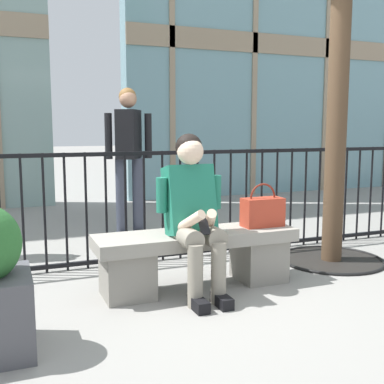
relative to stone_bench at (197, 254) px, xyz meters
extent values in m
plane|color=gray|center=(0.00, 0.00, -0.27)|extent=(60.00, 60.00, 0.00)
cube|color=gray|center=(0.00, 0.00, 0.13)|extent=(1.60, 0.44, 0.10)
cube|color=gray|center=(-0.56, 0.00, -0.10)|extent=(0.36, 0.37, 0.35)
cube|color=gray|center=(0.56, 0.00, -0.10)|extent=(0.36, 0.37, 0.35)
cylinder|color=gray|center=(-0.17, -0.18, 0.20)|extent=(0.15, 0.40, 0.15)
cylinder|color=gray|center=(-0.17, -0.38, -0.05)|extent=(0.11, 0.11, 0.45)
cube|color=black|center=(-0.17, -0.44, -0.23)|extent=(0.09, 0.22, 0.08)
cylinder|color=gray|center=(0.01, -0.18, 0.20)|extent=(0.15, 0.40, 0.15)
cylinder|color=gray|center=(0.01, -0.38, -0.05)|extent=(0.11, 0.11, 0.45)
cube|color=black|center=(0.01, -0.44, -0.23)|extent=(0.09, 0.22, 0.08)
cube|color=#1E7259|center=(-0.08, -0.04, 0.44)|extent=(0.36, 0.30, 0.55)
cylinder|color=#1E7259|center=(-0.30, -0.04, 0.49)|extent=(0.08, 0.08, 0.26)
cylinder|color=beige|center=(-0.16, -0.26, 0.32)|extent=(0.16, 0.28, 0.20)
cylinder|color=#1E7259|center=(0.14, -0.04, 0.49)|extent=(0.08, 0.08, 0.26)
cylinder|color=beige|center=(0.00, -0.26, 0.32)|extent=(0.16, 0.28, 0.20)
cube|color=black|center=(-0.08, -0.32, 0.30)|extent=(0.07, 0.10, 0.13)
sphere|color=beige|center=(-0.08, -0.06, 0.81)|extent=(0.20, 0.20, 0.20)
sphere|color=black|center=(-0.08, -0.03, 0.84)|extent=(0.20, 0.20, 0.20)
cube|color=#B23823|center=(0.58, -0.01, 0.30)|extent=(0.34, 0.17, 0.23)
torus|color=maroon|center=(0.58, -0.01, 0.42)|extent=(0.23, 0.02, 0.23)
cylinder|color=#383D4C|center=(-0.11, 2.04, 0.18)|extent=(0.13, 0.13, 0.90)
cube|color=black|center=(-0.11, 2.00, -0.24)|extent=(0.09, 0.22, 0.06)
cylinder|color=#383D4C|center=(0.09, 2.04, 0.18)|extent=(0.13, 0.13, 0.90)
cube|color=black|center=(0.09, 2.00, -0.24)|extent=(0.09, 0.22, 0.06)
cube|color=black|center=(-0.01, 2.04, 0.91)|extent=(0.38, 0.44, 0.56)
cylinder|color=black|center=(-0.25, 2.04, 0.89)|extent=(0.08, 0.08, 0.52)
cylinder|color=black|center=(0.22, 2.04, 0.89)|extent=(0.08, 0.08, 0.52)
sphere|color=tan|center=(-0.01, 2.04, 1.31)|extent=(0.20, 0.20, 0.20)
sphere|color=olive|center=(-0.01, 2.06, 1.34)|extent=(0.20, 0.20, 0.20)
cylinder|color=black|center=(-1.42, 0.84, 0.25)|extent=(0.02, 0.02, 1.04)
cylinder|color=black|center=(-1.25, 0.84, 0.25)|extent=(0.02, 0.02, 1.04)
cylinder|color=black|center=(-1.07, 0.84, 0.25)|extent=(0.02, 0.02, 1.04)
cylinder|color=black|center=(-0.89, 0.84, 0.25)|extent=(0.02, 0.02, 1.04)
cylinder|color=black|center=(-0.71, 0.84, 0.25)|extent=(0.02, 0.02, 1.04)
cylinder|color=black|center=(-0.53, 0.84, 0.25)|extent=(0.02, 0.02, 1.04)
cylinder|color=black|center=(-0.36, 0.84, 0.25)|extent=(0.02, 0.02, 1.04)
cylinder|color=black|center=(-0.18, 0.84, 0.25)|extent=(0.02, 0.02, 1.04)
cylinder|color=black|center=(0.00, 0.84, 0.25)|extent=(0.02, 0.02, 1.04)
cylinder|color=black|center=(0.18, 0.84, 0.25)|extent=(0.02, 0.02, 1.04)
cylinder|color=black|center=(0.36, 0.84, 0.25)|extent=(0.02, 0.02, 1.04)
cylinder|color=black|center=(0.53, 0.84, 0.25)|extent=(0.02, 0.02, 1.04)
cylinder|color=black|center=(0.71, 0.84, 0.25)|extent=(0.02, 0.02, 1.04)
cylinder|color=black|center=(0.89, 0.84, 0.25)|extent=(0.02, 0.02, 1.04)
cylinder|color=black|center=(1.07, 0.84, 0.25)|extent=(0.02, 0.02, 1.04)
cylinder|color=black|center=(1.25, 0.84, 0.25)|extent=(0.02, 0.02, 1.04)
cylinder|color=black|center=(1.42, 0.84, 0.25)|extent=(0.02, 0.02, 1.04)
cylinder|color=black|center=(1.60, 0.84, 0.25)|extent=(0.02, 0.02, 1.04)
cylinder|color=black|center=(1.78, 0.84, 0.25)|extent=(0.02, 0.02, 1.04)
cylinder|color=black|center=(1.96, 0.84, 0.25)|extent=(0.02, 0.02, 1.04)
cylinder|color=black|center=(2.13, 0.84, 0.25)|extent=(0.02, 0.02, 1.04)
cylinder|color=black|center=(2.31, 0.84, 0.25)|extent=(0.02, 0.02, 1.04)
cylinder|color=black|center=(2.49, 0.84, 0.25)|extent=(0.02, 0.02, 1.04)
cylinder|color=black|center=(2.67, 0.84, 0.25)|extent=(0.02, 0.02, 1.04)
cube|color=black|center=(0.00, 0.84, -0.22)|extent=(7.47, 0.04, 0.04)
cube|color=black|center=(0.00, 0.84, 0.75)|extent=(7.47, 0.04, 0.04)
cylinder|color=black|center=(1.48, 0.22, -0.27)|extent=(0.95, 0.95, 0.01)
torus|color=black|center=(1.48, 0.22, -0.26)|extent=(0.98, 0.98, 0.03)
cylinder|color=#4C3826|center=(1.48, 0.22, 1.43)|extent=(0.19, 0.19, 3.40)
cube|color=gray|center=(5.45, 4.54, 2.53)|extent=(9.67, 0.04, 0.36)
camera|label=1|loc=(-1.39, -3.35, 0.98)|focal=44.38mm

